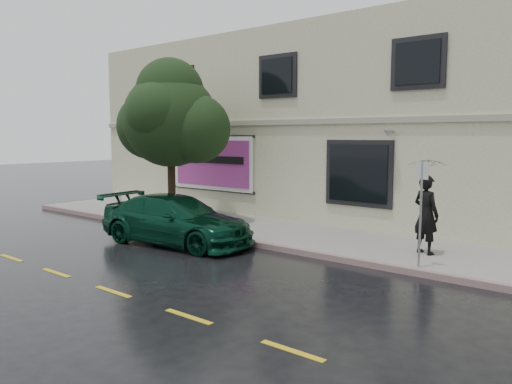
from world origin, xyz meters
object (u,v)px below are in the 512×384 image
Objects in this scene: car at (176,220)px; pedestrian at (426,215)px; fire_hydrant at (119,199)px; street_tree at (170,120)px.

pedestrian reaches higher than car.
pedestrian is at bearing 22.96° from fire_hydrant.
street_tree reaches higher than pedestrian.
pedestrian is 0.39× the size of street_tree.
street_tree is 6.72× the size of fire_hydrant.
street_tree is at bearing 13.01° from fire_hydrant.
fire_hydrant is at bearing 170.51° from street_tree.
pedestrian is at bearing -72.45° from car.
street_tree is 5.19m from fire_hydrant.
car is 6.88m from pedestrian.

